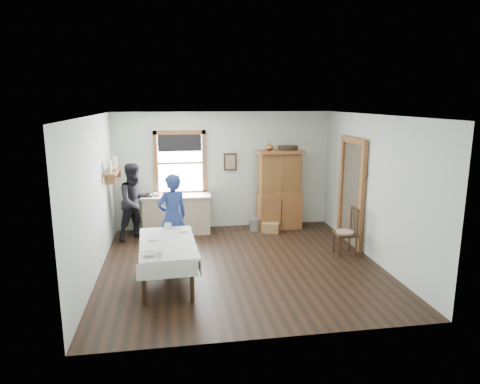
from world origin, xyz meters
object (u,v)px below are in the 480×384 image
at_px(spindle_chair, 345,231).
at_px(pail, 255,224).
at_px(dining_table, 168,262).
at_px(china_hutch, 279,190).
at_px(figure_dark, 136,205).
at_px(woman_blue, 173,220).
at_px(work_counter, 177,214).
at_px(wicker_basket, 271,227).

distance_m(spindle_chair, pail, 2.34).
height_order(dining_table, pail, dining_table).
xyz_separation_m(dining_table, spindle_chair, (3.38, 0.76, 0.12)).
relative_size(china_hutch, spindle_chair, 1.94).
bearing_deg(figure_dark, woman_blue, -92.92).
relative_size(work_counter, pail, 5.33).
xyz_separation_m(pail, wicker_basket, (0.33, -0.18, -0.03)).
bearing_deg(figure_dark, work_counter, -13.90).
bearing_deg(wicker_basket, woman_blue, -149.31).
bearing_deg(work_counter, dining_table, -91.56).
xyz_separation_m(woman_blue, figure_dark, (-0.78, 1.28, 0.01)).
bearing_deg(work_counter, wicker_basket, -5.72).
distance_m(china_hutch, wicker_basket, 0.90).
bearing_deg(work_counter, china_hutch, 2.53).
bearing_deg(dining_table, china_hutch, 46.78).
height_order(pail, figure_dark, figure_dark).
xyz_separation_m(work_counter, china_hutch, (2.38, 0.01, 0.48)).
bearing_deg(figure_dark, china_hutch, -28.34).
distance_m(dining_table, figure_dark, 2.52).
distance_m(wicker_basket, figure_dark, 3.05).
height_order(spindle_chair, wicker_basket, spindle_chair).
relative_size(spindle_chair, pail, 3.30).
distance_m(dining_table, spindle_chair, 3.46).
distance_m(china_hutch, woman_blue, 2.95).
height_order(spindle_chair, woman_blue, woman_blue).
distance_m(work_counter, spindle_chair, 3.75).
height_order(dining_table, woman_blue, woman_blue).
distance_m(work_counter, wicker_basket, 2.15).
distance_m(china_hutch, figure_dark, 3.27).
distance_m(work_counter, figure_dark, 0.98).
bearing_deg(wicker_basket, china_hutch, 48.55).
distance_m(work_counter, china_hutch, 2.42).
bearing_deg(figure_dark, wicker_basket, -33.68).
bearing_deg(woman_blue, work_counter, -118.01).
xyz_separation_m(dining_table, wicker_basket, (2.29, 2.42, -0.24)).
xyz_separation_m(spindle_chair, wicker_basket, (-1.09, 1.66, -0.36)).
bearing_deg(figure_dark, pail, -29.74).
height_order(china_hutch, dining_table, china_hutch).
bearing_deg(spindle_chair, china_hutch, 115.20).
bearing_deg(work_counter, figure_dark, -157.45).
bearing_deg(pail, work_counter, 176.28).
relative_size(work_counter, figure_dark, 0.99).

